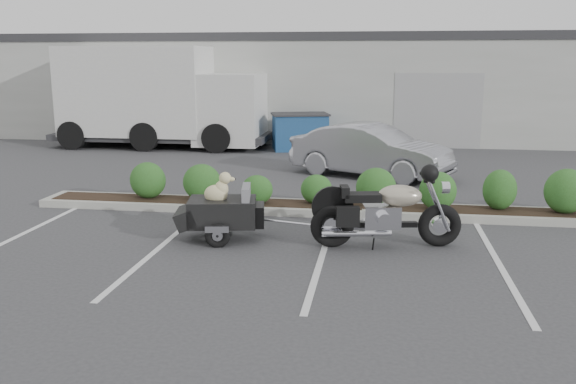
# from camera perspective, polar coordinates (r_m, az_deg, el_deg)

# --- Properties ---
(ground) EXTENTS (90.00, 90.00, 0.00)m
(ground) POSITION_cam_1_polar(r_m,az_deg,el_deg) (10.48, -3.01, -4.60)
(ground) COLOR #38383A
(ground) RESTS_ON ground
(planter_kerb) EXTENTS (12.00, 1.00, 0.15)m
(planter_kerb) POSITION_cam_1_polar(r_m,az_deg,el_deg) (12.43, 3.55, -1.55)
(planter_kerb) COLOR #9E9E93
(planter_kerb) RESTS_ON ground
(building) EXTENTS (26.00, 10.00, 4.00)m
(building) POSITION_cam_1_polar(r_m,az_deg,el_deg) (26.92, 4.33, 10.02)
(building) COLOR #9EA099
(building) RESTS_ON ground
(motorcycle) EXTENTS (2.50, 1.01, 1.44)m
(motorcycle) POSITION_cam_1_polar(r_m,az_deg,el_deg) (10.13, 9.18, -1.97)
(motorcycle) COLOR black
(motorcycle) RESTS_ON ground
(pet_trailer) EXTENTS (2.03, 1.15, 1.20)m
(pet_trailer) POSITION_cam_1_polar(r_m,az_deg,el_deg) (10.50, -6.25, -1.77)
(pet_trailer) COLOR black
(pet_trailer) RESTS_ON ground
(sedan) EXTENTS (4.46, 3.08, 1.39)m
(sedan) POSITION_cam_1_polar(r_m,az_deg,el_deg) (16.24, 7.77, 3.87)
(sedan) COLOR #ADADB4
(sedan) RESTS_ON ground
(dumpster) EXTENTS (2.18, 1.76, 1.25)m
(dumpster) POSITION_cam_1_polar(r_m,az_deg,el_deg) (21.02, 1.13, 5.70)
(dumpster) COLOR navy
(dumpster) RESTS_ON ground
(delivery_truck) EXTENTS (7.63, 2.70, 3.49)m
(delivery_truck) POSITION_cam_1_polar(r_m,az_deg,el_deg) (22.17, -11.83, 8.49)
(delivery_truck) COLOR silver
(delivery_truck) RESTS_ON ground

